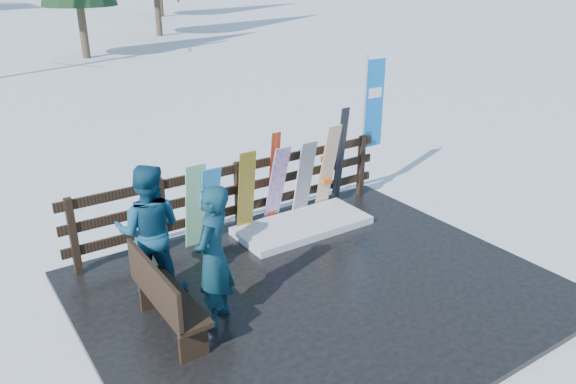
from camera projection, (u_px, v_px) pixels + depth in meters
ground at (319, 292)px, 7.63m from camera, size 700.00×700.00×0.00m
deck at (319, 290)px, 7.61m from camera, size 6.00×5.00×0.08m
fence at (238, 191)px, 9.04m from camera, size 5.60×0.10×1.15m
snow_patch at (303, 225)px, 9.24m from camera, size 2.22×1.00×0.12m
bench at (164, 296)px, 6.48m from camera, size 0.41×1.50×0.97m
snowboard_0 at (209, 205)px, 8.55m from camera, size 0.31×0.35×1.29m
snowboard_1 at (195, 206)px, 8.41m from camera, size 0.32×0.24×1.38m
snowboard_2 at (246, 193)px, 8.86m from camera, size 0.28×0.22×1.41m
snowboard_3 at (277, 185)px, 9.16m from camera, size 0.29×0.44×1.40m
snowboard_4 at (304, 179)px, 9.45m from camera, size 0.30×0.32×1.37m
snowboard_5 at (328, 168)px, 9.66m from camera, size 0.27×0.38×1.59m
ski_pair_a at (273, 178)px, 9.16m from camera, size 0.17×0.23×1.61m
ski_pair_b at (340, 157)px, 9.84m from camera, size 0.17×0.24×1.81m
rental_flag at (372, 109)px, 10.17m from camera, size 0.45×0.04×2.60m
person_front at (213, 257)px, 6.55m from camera, size 0.77×0.75×1.79m
person_back at (149, 231)px, 7.18m from camera, size 1.10×1.03×1.79m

